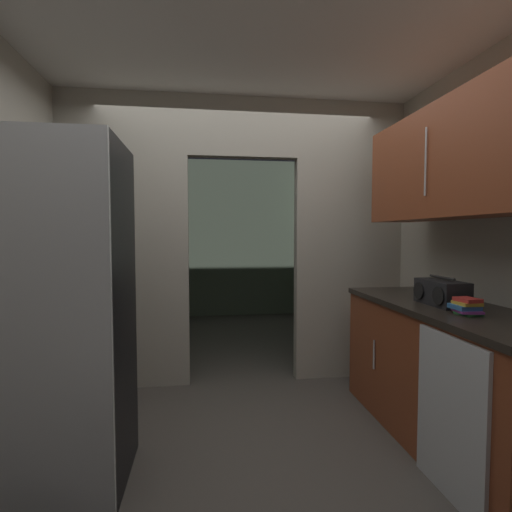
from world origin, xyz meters
TOP-DOWN VIEW (x-y plane):
  - ground at (0.00, 0.00)m, footprint 20.00×20.00m
  - kitchen_overhead_slab at (0.00, 0.39)m, footprint 3.57×6.57m
  - kitchen_partition at (-0.01, 1.28)m, footprint 3.17×0.12m
  - adjoining_room_shell at (0.00, 3.33)m, footprint 3.17×3.10m
  - refrigerator at (-1.19, -0.12)m, footprint 0.85×0.71m
  - lower_cabinet_run at (1.26, -0.01)m, footprint 0.66×1.81m
  - dishwasher at (0.94, -0.52)m, footprint 0.02×0.56m
  - upper_cabinet_counterside at (1.26, -0.01)m, footprint 0.36×1.63m
  - boombox at (1.22, 0.01)m, footprint 0.19×0.37m
  - book_stack at (1.18, -0.29)m, footprint 0.15×0.17m

SIDE VIEW (x-z plane):
  - ground at x=0.00m, z-range 0.00..0.00m
  - dishwasher at x=0.94m, z-range 0.00..0.86m
  - lower_cabinet_run at x=1.26m, z-range 0.00..0.92m
  - refrigerator at x=-1.19m, z-range 0.00..1.89m
  - book_stack at x=1.18m, z-range 0.92..1.02m
  - boombox at x=1.22m, z-range 0.91..1.10m
  - adjoining_room_shell at x=0.00m, z-range 0.00..2.64m
  - kitchen_partition at x=-0.01m, z-range 0.09..2.73m
  - upper_cabinet_counterside at x=1.26m, z-range 1.49..2.21m
  - kitchen_overhead_slab at x=0.00m, z-range 2.64..2.70m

